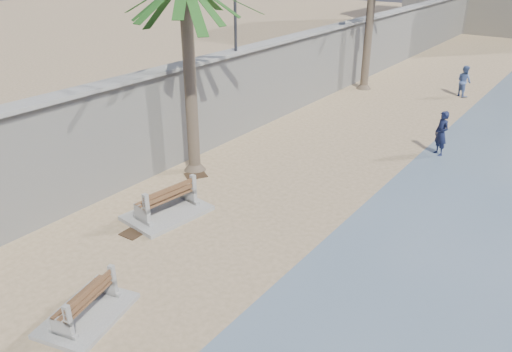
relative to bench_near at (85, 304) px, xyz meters
The scene contains 8 objects.
seawall 19.65m from the bench_near, 103.30° to the left, with size 0.45×70.00×3.50m, color gray.
wall_cap 19.86m from the bench_near, 103.30° to the left, with size 0.80×70.00×0.12m, color gray.
bench_near is the anchor object (origin of this frame).
bench_far 4.72m from the bench_near, 113.38° to the left, with size 1.93×2.59×1.01m.
person_a 14.39m from the bench_near, 76.78° to the left, with size 0.73×0.49×2.02m, color #121732.
person_b 23.26m from the bench_near, 85.85° to the left, with size 0.89×0.69×1.85m, color #475D93.
debris_c 7.63m from the bench_near, 113.96° to the left, with size 0.74×0.59×0.03m, color #382616.
debris_d 3.49m from the bench_near, 122.95° to the left, with size 0.57×0.46×0.03m, color #382616.
Camera 1 is at (7.38, -3.94, 7.42)m, focal length 35.00 mm.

